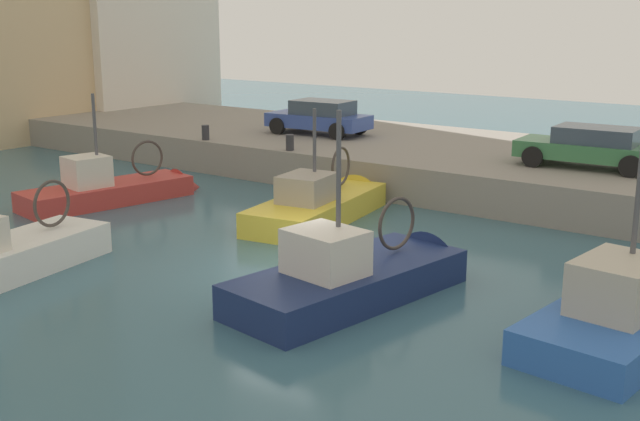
# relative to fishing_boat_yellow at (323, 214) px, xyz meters

# --- Properties ---
(water_surface) EXTENTS (80.00, 80.00, 0.00)m
(water_surface) POSITION_rel_fishing_boat_yellow_xyz_m (-4.30, -2.37, -0.11)
(water_surface) COLOR #386070
(water_surface) RESTS_ON ground
(quay_wall) EXTENTS (9.00, 56.00, 1.20)m
(quay_wall) POSITION_rel_fishing_boat_yellow_xyz_m (7.20, -2.37, 0.49)
(quay_wall) COLOR gray
(quay_wall) RESTS_ON ground
(fishing_boat_yellow) EXTENTS (6.39, 2.76, 4.11)m
(fishing_boat_yellow) POSITION_rel_fishing_boat_yellow_xyz_m (0.00, 0.00, 0.00)
(fishing_boat_yellow) COLOR gold
(fishing_boat_yellow) RESTS_ON ground
(fishing_boat_red) EXTENTS (6.33, 2.75, 4.18)m
(fishing_boat_red) POSITION_rel_fishing_boat_yellow_xyz_m (-2.18, 6.47, 0.01)
(fishing_boat_red) COLOR #BC3833
(fishing_boat_red) RESTS_ON ground
(fishing_boat_navy) EXTENTS (6.45, 3.04, 4.90)m
(fishing_boat_navy) POSITION_rel_fishing_boat_yellow_xyz_m (-4.83, -4.48, 0.01)
(fishing_boat_navy) COLOR navy
(fishing_boat_navy) RESTS_ON ground
(fishing_boat_white) EXTENTS (5.70, 2.44, 4.44)m
(fishing_boat_white) POSITION_rel_fishing_boat_yellow_xyz_m (-8.04, 2.76, -0.01)
(fishing_boat_white) COLOR white
(fishing_boat_white) RESTS_ON ground
(parked_car_blue) EXTENTS (2.10, 4.11, 1.33)m
(parked_car_blue) POSITION_rel_fishing_boat_yellow_xyz_m (6.68, 5.02, 1.77)
(parked_car_blue) COLOR #334C9E
(parked_car_blue) RESTS_ON quay_wall
(parked_car_green) EXTENTS (2.05, 4.29, 1.26)m
(parked_car_green) POSITION_rel_fishing_boat_yellow_xyz_m (5.95, -5.71, 1.75)
(parked_car_green) COLOR #387547
(parked_car_green) RESTS_ON quay_wall
(mooring_bollard_mid) EXTENTS (0.28, 0.28, 0.55)m
(mooring_bollard_mid) POSITION_rel_fishing_boat_yellow_xyz_m (3.05, 3.63, 1.36)
(mooring_bollard_mid) COLOR #2D2D33
(mooring_bollard_mid) RESTS_ON quay_wall
(mooring_bollard_north) EXTENTS (0.28, 0.28, 0.55)m
(mooring_bollard_north) POSITION_rel_fishing_boat_yellow_xyz_m (3.05, 7.63, 1.36)
(mooring_bollard_north) COLOR #2D2D33
(mooring_bollard_north) RESTS_ON quay_wall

